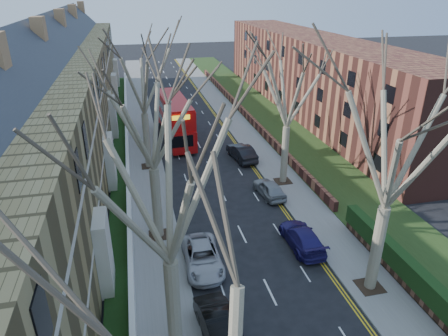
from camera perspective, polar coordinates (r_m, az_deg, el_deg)
pavement_left at (r=49.33m, az=-11.76°, el=5.28°), size 3.00×102.00×0.12m
pavement_right at (r=50.90m, az=1.90°, el=6.39°), size 3.00×102.00×0.12m
terrace_left at (r=40.69m, az=-22.84°, el=7.86°), size 9.70×78.00×13.60m
flats_right at (r=57.17m, az=12.37°, el=12.97°), size 13.97×54.00×10.00m
front_wall_left at (r=41.63m, az=-13.64°, el=2.28°), size 0.30×78.00×1.00m
grass_verge_right at (r=52.17m, az=6.72°, el=6.79°), size 6.00×102.00×0.06m
tree_left_mid at (r=15.13m, az=-8.54°, el=-0.49°), size 10.50×10.50×14.71m
tree_left_far at (r=24.64m, az=-10.67°, el=8.46°), size 10.15×10.15×14.22m
tree_left_dist at (r=36.28m, az=-11.85°, el=13.98°), size 10.50×10.50×14.71m
tree_right_mid at (r=20.92m, az=23.77°, el=4.80°), size 10.50×10.50×14.71m
tree_right_far at (r=32.83m, az=9.40°, el=12.53°), size 10.15×10.15×14.22m
double_decker_bus at (r=45.17m, az=-6.97°, el=6.82°), size 3.27×11.27×4.66m
car_left_mid at (r=20.89m, az=-0.47°, el=-21.96°), size 2.12×4.64×1.48m
car_left_far at (r=25.24m, az=-3.10°, el=-12.59°), size 2.31×4.87×1.34m
car_right_near at (r=27.42m, az=11.08°, el=-9.67°), size 1.93×4.71×1.36m
car_right_mid at (r=33.21m, az=6.49°, el=-2.91°), size 2.01×4.12×1.35m
car_right_far at (r=39.95m, az=2.54°, el=2.26°), size 2.23×4.86×1.54m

